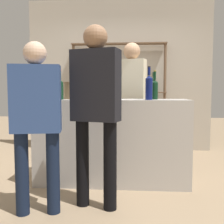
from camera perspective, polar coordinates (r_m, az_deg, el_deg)
The scene contains 15 objects.
ground_plane at distance 3.32m, azimuth 0.00°, elevation -14.93°, with size 16.00×16.00×0.00m, color #9E8466.
bar_counter at distance 3.19m, azimuth 0.00°, elevation -6.34°, with size 1.80×0.54×1.01m, color #B7B2AD.
back_wall at distance 5.01m, azimuth 1.58°, elevation 7.90°, with size 3.40×0.12×2.80m, color #B2A899.
back_shelf at distance 4.82m, azimuth 1.50°, elevation 6.46°, with size 1.72×0.18×1.97m.
counter_bottle_0 at distance 3.29m, azimuth 1.33°, elevation 5.10°, with size 0.08×0.08×0.33m.
counter_bottle_1 at distance 3.26m, azimuth -13.01°, elevation 5.21°, with size 0.07×0.07×0.37m.
counter_bottle_2 at distance 3.09m, azimuth -11.21°, elevation 5.02°, with size 0.07×0.07×0.34m.
counter_bottle_3 at distance 2.98m, azimuth 8.05°, elevation 5.46°, with size 0.08×0.08×0.37m.
counter_bottle_4 at distance 3.16m, azimuth 9.27°, elevation 5.04°, with size 0.08×0.08×0.34m.
wine_glass at distance 3.28m, azimuth -4.44°, elevation 4.75°, with size 0.08×0.08×0.15m.
ice_bucket at distance 3.26m, azimuth -8.51°, elevation 4.62°, with size 0.23×0.23×0.21m.
cork_jar at distance 3.07m, azimuth -0.48°, elevation 3.90°, with size 0.12×0.12×0.13m.
customer_center at distance 2.44m, azimuth -3.56°, elevation 2.24°, with size 0.48×0.31×1.71m.
server_behind_counter at distance 3.75m, azimuth 4.29°, elevation 4.14°, with size 0.43×0.29×1.79m.
customer_left at distance 2.40m, azimuth -16.15°, elevation -0.63°, with size 0.45×0.26×1.54m.
Camera 1 is at (0.23, -3.12, 1.11)m, focal length 42.00 mm.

